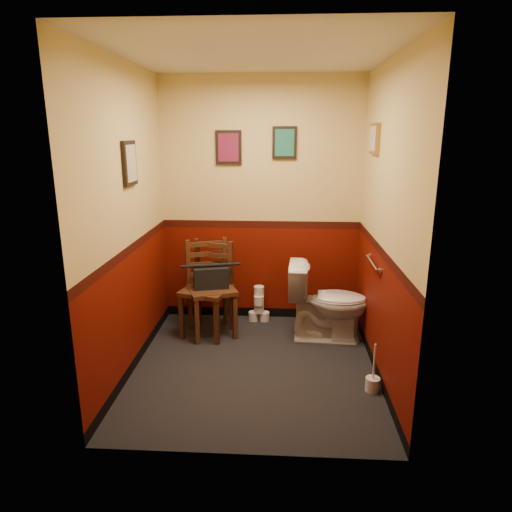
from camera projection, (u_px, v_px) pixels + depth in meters
The scene contains 17 objects.
floor at pixel (254, 366), 4.24m from camera, with size 2.20×2.40×0.00m, color black.
ceiling at pixel (254, 53), 3.53m from camera, with size 2.20×2.40×0.00m, color silver.
wall_back at pixel (261, 203), 5.04m from camera, with size 2.20×2.70×0.00m, color #560D04.
wall_front at pixel (242, 263), 2.73m from camera, with size 2.20×2.70×0.00m, color #560D04.
wall_left at pixel (128, 223), 3.95m from camera, with size 2.40×2.70×0.00m, color #560D04.
wall_right at pixel (385, 226), 3.83m from camera, with size 2.40×2.70×0.00m, color #560D04.
grab_bar at pixel (372, 263), 4.17m from camera, with size 0.05×0.56×0.06m.
framed_print_back_a at pixel (229, 147), 4.89m from camera, with size 0.28×0.04×0.36m.
framed_print_back_b at pixel (285, 143), 4.84m from camera, with size 0.26×0.04×0.34m.
framed_print_left at pixel (130, 163), 3.91m from camera, with size 0.04×0.30×0.38m.
framed_print_right at pixel (374, 139), 4.22m from camera, with size 0.04×0.34×0.28m.
toilet at pixel (327, 302), 4.72m from camera, with size 0.46×0.82×0.81m, color white.
toilet_brush at pixel (373, 383), 3.83m from camera, with size 0.12×0.12×0.43m.
chair_left at pixel (208, 289), 4.85m from camera, with size 0.57×0.57×0.99m.
chair_right at pixel (210, 288), 4.86m from camera, with size 0.61×0.61×1.01m.
handbag at pixel (211, 277), 4.78m from camera, with size 0.39×0.26×0.26m.
tp_stack at pixel (259, 306), 5.23m from camera, with size 0.24×0.15×0.42m.
Camera 1 is at (0.24, -3.82, 2.11)m, focal length 32.00 mm.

